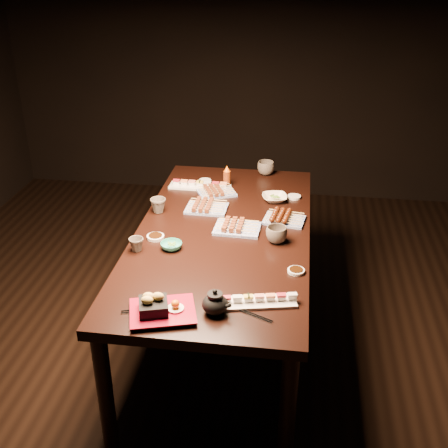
# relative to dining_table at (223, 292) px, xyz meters

# --- Properties ---
(ground) EXTENTS (5.00, 5.00, 0.00)m
(ground) POSITION_rel_dining_table_xyz_m (-0.21, -0.25, -0.38)
(ground) COLOR black
(ground) RESTS_ON ground
(dining_table) EXTENTS (0.93, 1.81, 0.75)m
(dining_table) POSITION_rel_dining_table_xyz_m (0.00, 0.00, 0.00)
(dining_table) COLOR black
(dining_table) RESTS_ON ground
(sushi_platter_near) EXTENTS (0.37, 0.17, 0.04)m
(sushi_platter_near) POSITION_rel_dining_table_xyz_m (0.22, -0.62, 0.40)
(sushi_platter_near) COLOR white
(sushi_platter_near) RESTS_ON dining_table
(sushi_platter_far) EXTENTS (0.38, 0.11, 0.05)m
(sushi_platter_far) POSITION_rel_dining_table_xyz_m (-0.22, 0.55, 0.40)
(sushi_platter_far) COLOR white
(sushi_platter_far) RESTS_ON dining_table
(yakitori_plate_center) EXTENTS (0.23, 0.17, 0.06)m
(yakitori_plate_center) POSITION_rel_dining_table_xyz_m (-0.13, 0.25, 0.40)
(yakitori_plate_center) COLOR #828EB6
(yakitori_plate_center) RESTS_ON dining_table
(yakitori_plate_right) EXTENTS (0.24, 0.18, 0.06)m
(yakitori_plate_right) POSITION_rel_dining_table_xyz_m (0.07, 0.03, 0.41)
(yakitori_plate_right) COLOR #828EB6
(yakitori_plate_right) RESTS_ON dining_table
(yakitori_plate_left) EXTENTS (0.26, 0.23, 0.05)m
(yakitori_plate_left) POSITION_rel_dining_table_xyz_m (-0.10, 0.47, 0.40)
(yakitori_plate_left) COLOR #828EB6
(yakitori_plate_left) RESTS_ON dining_table
(tsukune_plate) EXTENTS (0.24, 0.19, 0.05)m
(tsukune_plate) POSITION_rel_dining_table_xyz_m (0.31, 0.17, 0.40)
(tsukune_plate) COLOR #828EB6
(tsukune_plate) RESTS_ON dining_table
(edamame_bowl_green) EXTENTS (0.11, 0.11, 0.03)m
(edamame_bowl_green) POSITION_rel_dining_table_xyz_m (-0.22, -0.21, 0.39)
(edamame_bowl_green) COLOR teal
(edamame_bowl_green) RESTS_ON dining_table
(edamame_bowl_cream) EXTENTS (0.17, 0.17, 0.04)m
(edamame_bowl_cream) POSITION_rel_dining_table_xyz_m (0.24, 0.43, 0.39)
(edamame_bowl_cream) COLOR beige
(edamame_bowl_cream) RESTS_ON dining_table
(tempura_tray) EXTENTS (0.31, 0.28, 0.10)m
(tempura_tray) POSITION_rel_dining_table_xyz_m (-0.14, -0.75, 0.42)
(tempura_tray) COLOR black
(tempura_tray) RESTS_ON dining_table
(teacup_near_left) EXTENTS (0.08, 0.08, 0.07)m
(teacup_near_left) POSITION_rel_dining_table_xyz_m (-0.39, -0.25, 0.41)
(teacup_near_left) COLOR #51483E
(teacup_near_left) RESTS_ON dining_table
(teacup_mid_right) EXTENTS (0.11, 0.11, 0.08)m
(teacup_mid_right) POSITION_rel_dining_table_xyz_m (0.28, -0.07, 0.42)
(teacup_mid_right) COLOR #51483E
(teacup_mid_right) RESTS_ON dining_table
(teacup_far_left) EXTENTS (0.10, 0.10, 0.08)m
(teacup_far_left) POSITION_rel_dining_table_xyz_m (-0.39, 0.18, 0.42)
(teacup_far_left) COLOR #51483E
(teacup_far_left) RESTS_ON dining_table
(teacup_far_right) EXTENTS (0.13, 0.13, 0.09)m
(teacup_far_right) POSITION_rel_dining_table_xyz_m (0.16, 0.83, 0.42)
(teacup_far_right) COLOR #51483E
(teacup_far_right) RESTS_ON dining_table
(teapot) EXTENTS (0.16, 0.16, 0.11)m
(teapot) POSITION_rel_dining_table_xyz_m (0.07, -0.70, 0.43)
(teapot) COLOR black
(teapot) RESTS_ON dining_table
(condiment_bottle) EXTENTS (0.05, 0.05, 0.13)m
(condiment_bottle) POSITION_rel_dining_table_xyz_m (-0.06, 0.60, 0.44)
(condiment_bottle) COLOR #64280D
(condiment_bottle) RESTS_ON dining_table
(sauce_dish_west) EXTENTS (0.10, 0.10, 0.02)m
(sauce_dish_west) POSITION_rel_dining_table_xyz_m (-0.33, -0.12, 0.38)
(sauce_dish_west) COLOR white
(sauce_dish_west) RESTS_ON dining_table
(sauce_dish_east) EXTENTS (0.10, 0.10, 0.01)m
(sauce_dish_east) POSITION_rel_dining_table_xyz_m (0.36, 0.48, 0.38)
(sauce_dish_east) COLOR white
(sauce_dish_east) RESTS_ON dining_table
(sauce_dish_se) EXTENTS (0.08, 0.08, 0.01)m
(sauce_dish_se) POSITION_rel_dining_table_xyz_m (0.39, -0.35, 0.38)
(sauce_dish_se) COLOR white
(sauce_dish_se) RESTS_ON dining_table
(sauce_dish_nw) EXTENTS (0.10, 0.10, 0.01)m
(sauce_dish_nw) POSITION_rel_dining_table_xyz_m (-0.20, 0.65, 0.38)
(sauce_dish_nw) COLOR white
(sauce_dish_nw) RESTS_ON dining_table
(chopsticks_near) EXTENTS (0.23, 0.09, 0.01)m
(chopsticks_near) POSITION_rel_dining_table_xyz_m (-0.20, -0.73, 0.38)
(chopsticks_near) COLOR black
(chopsticks_near) RESTS_ON dining_table
(chopsticks_se) EXTENTS (0.19, 0.10, 0.01)m
(chopsticks_se) POSITION_rel_dining_table_xyz_m (0.22, -0.70, 0.38)
(chopsticks_se) COLOR black
(chopsticks_se) RESTS_ON dining_table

